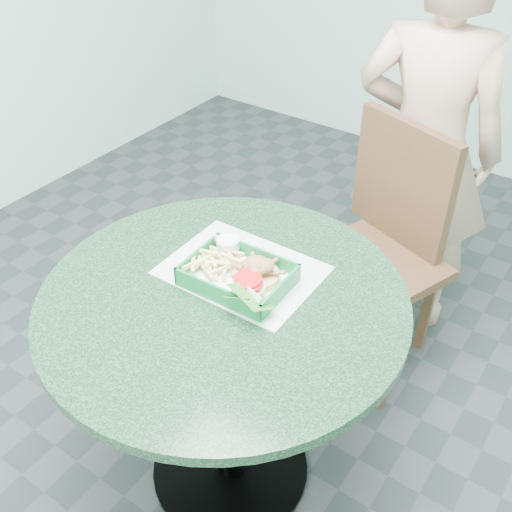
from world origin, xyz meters
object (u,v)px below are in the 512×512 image
Objects in this scene: dining_chair at (383,236)px; food_basket at (238,284)px; cafe_table at (225,347)px; crab_sandwich at (257,275)px; sauce_ramekin at (230,249)px; diner_person at (425,148)px.

dining_chair is 0.79m from food_basket.
cafe_table is 0.20m from food_basket.
crab_sandwich is 0.13m from sauce_ramekin.
food_basket is at bearing 73.93° from diner_person.
crab_sandwich reaches higher than cafe_table.
diner_person is at bearing 86.45° from crab_sandwich.
food_basket is at bearing -77.84° from dining_chair.
diner_person is (0.11, 1.08, 0.19)m from cafe_table.
crab_sandwich reaches higher than food_basket.
crab_sandwich is at bearing 30.91° from food_basket.
food_basket is 2.23× the size of crab_sandwich.
food_basket is (-0.10, -1.02, -0.00)m from diner_person.
dining_chair is at bearing 82.26° from food_basket.
sauce_ramekin reaches higher than food_basket.
cafe_table is 0.24m from crab_sandwich.
cafe_table is at bearing 74.11° from diner_person.
dining_chair is at bearing 79.09° from diner_person.
sauce_ramekin is (-0.13, 0.05, 0.00)m from crab_sandwich.
diner_person is 24.25× the size of sauce_ramekin.
dining_chair is at bearing 85.36° from crab_sandwich.
diner_person reaches higher than sauce_ramekin.
sauce_ramekin is at bearing 137.85° from food_basket.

